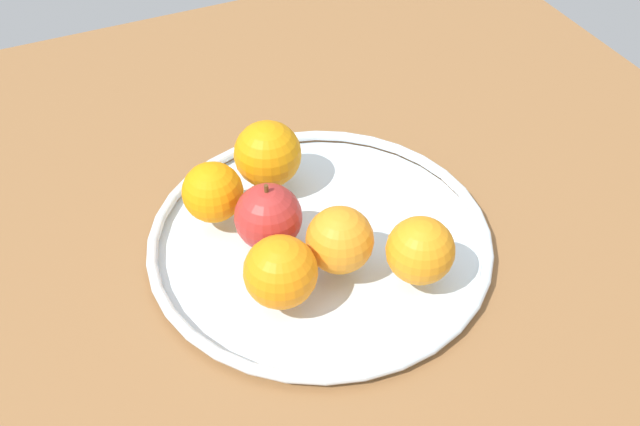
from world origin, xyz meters
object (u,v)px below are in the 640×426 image
(fruit_bowl, at_px, (320,239))
(apple, at_px, (268,217))
(orange_center, at_px, (420,251))
(orange_back_right, at_px, (280,272))
(orange_back_left, at_px, (268,154))
(orange_front_right, at_px, (344,239))
(orange_front_left, at_px, (213,192))

(fruit_bowl, distance_m, apple, 0.07)
(fruit_bowl, bearing_deg, orange_center, 125.22)
(fruit_bowl, relative_size, orange_back_right, 5.14)
(apple, bearing_deg, orange_back_left, -111.01)
(apple, distance_m, orange_back_right, 0.08)
(fruit_bowl, height_order, orange_center, orange_center)
(fruit_bowl, distance_m, orange_center, 0.12)
(orange_front_right, relative_size, orange_center, 1.00)
(fruit_bowl, xyz_separation_m, apple, (0.05, -0.01, 0.04))
(orange_front_right, height_order, orange_front_left, orange_front_right)
(orange_back_left, bearing_deg, orange_front_left, 21.87)
(apple, bearing_deg, orange_front_left, -57.71)
(apple, height_order, orange_back_left, apple)
(orange_back_right, bearing_deg, orange_front_right, -167.44)
(apple, bearing_deg, fruit_bowl, 168.04)
(orange_back_left, xyz_separation_m, orange_center, (-0.08, 0.20, -0.00))
(apple, relative_size, orange_front_right, 1.14)
(apple, relative_size, orange_back_left, 1.03)
(orange_front_left, bearing_deg, orange_back_left, -158.13)
(fruit_bowl, height_order, orange_back_right, orange_back_right)
(orange_center, bearing_deg, orange_back_right, -11.90)
(orange_back_right, bearing_deg, apple, -102.66)
(fruit_bowl, distance_m, orange_back_left, 0.12)
(orange_front_right, height_order, orange_center, same)
(fruit_bowl, bearing_deg, orange_front_left, -38.48)
(fruit_bowl, height_order, apple, apple)
(orange_back_right, bearing_deg, orange_front_left, -80.82)
(orange_back_left, height_order, orange_center, orange_back_left)
(orange_front_right, distance_m, orange_back_left, 0.15)
(orange_back_right, bearing_deg, orange_back_left, -107.34)
(orange_front_right, bearing_deg, orange_back_left, -81.76)
(fruit_bowl, height_order, orange_front_right, orange_front_right)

